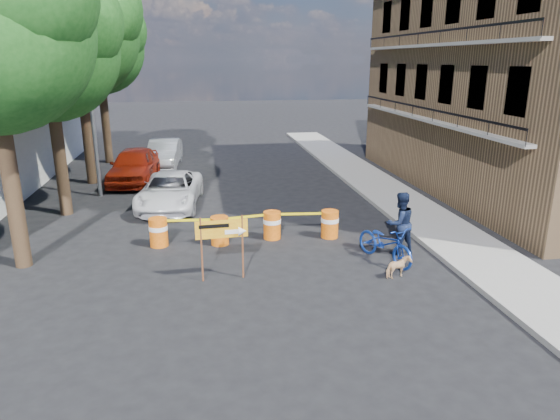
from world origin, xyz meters
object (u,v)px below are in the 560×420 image
object	(u,v)px
barrel_far_left	(158,232)
pedestrian	(400,223)
detour_sign	(228,234)
barrel_mid_left	(220,230)
suv_white	(170,191)
bicycle	(386,226)
sedan_red	(134,166)
dog	(398,267)
barrel_far_right	(330,223)
sedan_silver	(164,153)
barrel_mid_right	(272,225)

from	to	relation	value
barrel_far_left	pedestrian	size ratio (longest dim) A/B	0.48
barrel_far_left	detour_sign	size ratio (longest dim) A/B	0.51
barrel_mid_left	suv_white	distance (m)	4.85
bicycle	sedan_red	world-z (taller)	bicycle
barrel_mid_left	dog	size ratio (longest dim) A/B	1.27
dog	barrel_far_right	bearing A→B (deg)	-6.06
barrel_mid_left	barrel_far_right	xyz separation A→B (m)	(3.58, 0.07, 0.00)
barrel_mid_left	dog	distance (m)	5.65
detour_sign	bicycle	xyz separation A→B (m)	(4.49, 0.48, -0.20)
barrel_mid_left	pedestrian	xyz separation A→B (m)	(5.25, -1.63, 0.48)
sedan_red	dog	bearing A→B (deg)	-50.89
sedan_silver	bicycle	bearing A→B (deg)	-60.44
barrel_far_right	dog	world-z (taller)	barrel_far_right
barrel_far_left	suv_white	size ratio (longest dim) A/B	0.19
detour_sign	sedan_silver	world-z (taller)	detour_sign
barrel_mid_left	detour_sign	distance (m)	2.78
pedestrian	barrel_mid_right	bearing A→B (deg)	-42.27
dog	sedan_silver	world-z (taller)	sedan_silver
barrel_far_right	suv_white	bearing A→B (deg)	139.89
suv_white	sedan_red	world-z (taller)	sedan_red
barrel_far_left	sedan_red	bearing A→B (deg)	100.77
sedan_silver	barrel_mid_left	bearing A→B (deg)	-75.12
barrel_mid_right	barrel_far_right	bearing A→B (deg)	-5.74
barrel_far_left	pedestrian	world-z (taller)	pedestrian
detour_sign	dog	bearing A→B (deg)	-11.20
barrel_mid_right	dog	bearing A→B (deg)	-51.27
barrel_mid_left	bicycle	size ratio (longest dim) A/B	0.42
barrel_far_right	dog	bearing A→B (deg)	-73.68
barrel_mid_right	barrel_far_right	world-z (taller)	same
dog	suv_white	world-z (taller)	suv_white
barrel_far_left	pedestrian	xyz separation A→B (m)	(7.14, -1.79, 0.48)
barrel_far_left	detour_sign	world-z (taller)	detour_sign
barrel_far_left	barrel_mid_right	bearing A→B (deg)	1.66
barrel_mid_left	bicycle	bearing A→B (deg)	-25.23
dog	barrel_mid_right	bearing A→B (deg)	16.34
dog	sedan_silver	xyz separation A→B (m)	(-6.96, 15.84, 0.43)
barrel_mid_right	dog	xyz separation A→B (m)	(2.87, -3.58, -0.17)
barrel_far_left	pedestrian	distance (m)	7.37
bicycle	sedan_red	distance (m)	13.82
barrel_far_left	suv_white	xyz separation A→B (m)	(0.17, 4.38, 0.19)
dog	sedan_silver	bearing A→B (deg)	1.32
pedestrian	dog	distance (m)	1.93
barrel_far_right	barrel_far_left	bearing A→B (deg)	179.11
barrel_mid_right	suv_white	xyz separation A→B (m)	(-3.42, 4.27, 0.19)
suv_white	dog	bearing A→B (deg)	-45.00
barrel_far_right	dog	xyz separation A→B (m)	(0.99, -3.39, -0.17)
dog	sedan_red	world-z (taller)	sedan_red
barrel_mid_right	sedan_silver	size ratio (longest dim) A/B	0.20
barrel_mid_left	sedan_silver	distance (m)	12.75
barrel_far_left	detour_sign	distance (m)	3.55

